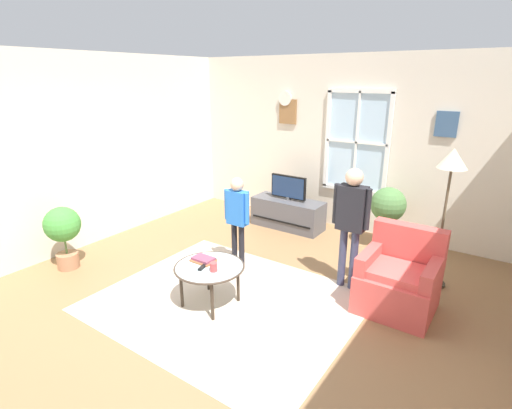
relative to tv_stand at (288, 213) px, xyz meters
name	(u,v)px	position (x,y,z in m)	size (l,w,h in m)	color
ground_plane	(221,310)	(0.63, -2.51, -0.25)	(6.03, 6.71, 0.02)	olive
back_wall	(343,144)	(0.64, 0.60, 1.13)	(5.43, 0.17, 2.72)	beige
side_wall_left	(59,156)	(-2.14, -2.51, 1.12)	(0.12, 6.11, 2.72)	beige
area_rug	(227,301)	(0.60, -2.35, -0.23)	(2.73, 2.27, 0.01)	#C6B29E
tv_stand	(288,213)	(0.00, 0.00, 0.00)	(1.18, 0.47, 0.48)	#4C4C51
television	(288,187)	(0.00, 0.00, 0.45)	(0.61, 0.08, 0.40)	#4C4C4C
armchair	(399,280)	(2.17, -1.39, 0.09)	(0.76, 0.74, 0.87)	#D14C47
coffee_table	(209,269)	(0.47, -2.48, 0.19)	(0.76, 0.76, 0.46)	#99B2B7
book_stack	(203,260)	(0.34, -2.43, 0.24)	(0.25, 0.18, 0.05)	#AB623A
cup	(214,267)	(0.58, -2.54, 0.27)	(0.08, 0.08, 0.09)	#BF3F3F
remote_near_books	(202,267)	(0.44, -2.56, 0.23)	(0.04, 0.14, 0.02)	black
remote_near_cup	(211,261)	(0.41, -2.39, 0.23)	(0.04, 0.14, 0.02)	black
person_black_shirt	(351,215)	(1.55, -1.28, 0.67)	(0.43, 0.20, 1.44)	#333851
person_blue_shirt	(237,213)	(0.20, -1.63, 0.52)	(0.37, 0.17, 1.21)	black
potted_plant_by_window	(388,209)	(1.58, 0.08, 0.37)	(0.49, 0.49, 0.91)	silver
potted_plant_corner	(63,230)	(-1.63, -2.88, 0.30)	(0.45, 0.45, 0.83)	#9E6B4C
floor_lamp	(451,173)	(2.40, -0.63, 1.14)	(0.32, 0.32, 1.65)	black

